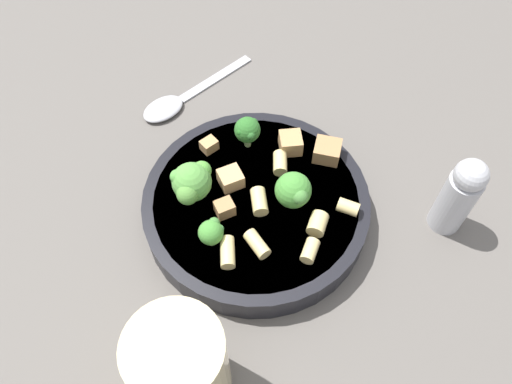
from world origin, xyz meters
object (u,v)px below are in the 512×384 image
at_px(broccoli_floret_3, 211,232).
at_px(drinking_glass, 183,372).
at_px(broccoli_floret_0, 294,190).
at_px(chicken_chunk_2, 327,151).
at_px(pepper_shaker, 459,195).
at_px(rigatoni_3, 257,244).
at_px(rigatoni_0, 257,202).
at_px(broccoli_floret_1, 192,182).
at_px(chicken_chunk_4, 225,208).
at_px(broccoli_floret_2, 248,130).
at_px(chicken_chunk_0, 291,143).
at_px(chicken_chunk_3, 209,145).
at_px(rigatoni_4, 228,252).
at_px(rigatoni_6, 280,163).
at_px(rigatoni_2, 348,207).
at_px(rigatoni_5, 310,251).
at_px(chicken_chunk_1, 231,179).
at_px(spoon, 177,100).
at_px(pasta_bowl, 256,204).
at_px(rigatoni_1, 318,224).

xyz_separation_m(broccoli_floret_3, drinking_glass, (-0.05, -0.12, 0.00)).
xyz_separation_m(broccoli_floret_0, broccoli_floret_3, (-0.09, -0.02, -0.01)).
distance_m(chicken_chunk_2, pepper_shaker, 0.14).
relative_size(broccoli_floret_3, rigatoni_3, 1.00).
xyz_separation_m(rigatoni_0, rigatoni_3, (-0.01, -0.04, -0.00)).
distance_m(broccoli_floret_1, chicken_chunk_4, 0.04).
distance_m(broccoli_floret_2, chicken_chunk_0, 0.05).
distance_m(broccoli_floret_1, drinking_glass, 0.18).
bearing_deg(chicken_chunk_3, broccoli_floret_2, -10.69).
bearing_deg(drinking_glass, broccoli_floret_3, 64.75).
relative_size(broccoli_floret_1, rigatoni_3, 1.61).
bearing_deg(rigatoni_0, chicken_chunk_4, 174.42).
bearing_deg(broccoli_floret_1, broccoli_floret_2, 33.46).
height_order(rigatoni_4, rigatoni_6, same).
bearing_deg(pepper_shaker, broccoli_floret_1, 159.53).
relative_size(broccoli_floret_2, rigatoni_6, 1.54).
height_order(chicken_chunk_2, chicken_chunk_4, chicken_chunk_2).
distance_m(chicken_chunk_4, pepper_shaker, 0.23).
bearing_deg(rigatoni_2, chicken_chunk_0, 105.88).
relative_size(broccoli_floret_3, rigatoni_5, 1.25).
bearing_deg(chicken_chunk_1, drinking_glass, -117.54).
bearing_deg(pepper_shaker, spoon, 131.54).
height_order(pasta_bowl, rigatoni_6, rigatoni_6).
distance_m(rigatoni_2, drinking_glass, 0.22).
relative_size(broccoli_floret_3, chicken_chunk_3, 1.68).
bearing_deg(rigatoni_3, broccoli_floret_3, 151.40).
distance_m(rigatoni_2, chicken_chunk_1, 0.12).
relative_size(broccoli_floret_1, broccoli_floret_3, 1.62).
height_order(chicken_chunk_2, pepper_shaker, pepper_shaker).
xyz_separation_m(broccoli_floret_2, rigatoni_3, (-0.03, -0.12, -0.02)).
bearing_deg(rigatoni_4, pasta_bowl, 49.69).
bearing_deg(pasta_bowl, drinking_glass, -126.38).
bearing_deg(broccoli_floret_3, broccoli_floret_2, 55.99).
relative_size(pasta_bowl, rigatoni_2, 11.10).
bearing_deg(rigatoni_6, rigatoni_1, -83.72).
distance_m(rigatoni_1, rigatoni_4, 0.09).
bearing_deg(rigatoni_6, rigatoni_2, -57.96).
bearing_deg(chicken_chunk_4, rigatoni_1, -29.77).
bearing_deg(chicken_chunk_2, chicken_chunk_3, 157.16).
height_order(chicken_chunk_1, pepper_shaker, pepper_shaker).
height_order(broccoli_floret_0, chicken_chunk_2, broccoli_floret_0).
relative_size(rigatoni_5, chicken_chunk_2, 0.82).
bearing_deg(rigatoni_4, spoon, 89.07).
xyz_separation_m(rigatoni_0, chicken_chunk_3, (-0.03, 0.09, -0.00)).
relative_size(rigatoni_0, rigatoni_2, 1.29).
distance_m(rigatoni_0, chicken_chunk_2, 0.10).
relative_size(pasta_bowl, rigatoni_6, 9.29).
relative_size(broccoli_floret_0, rigatoni_1, 1.91).
relative_size(chicken_chunk_1, spoon, 0.14).
height_order(chicken_chunk_4, spoon, chicken_chunk_4).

